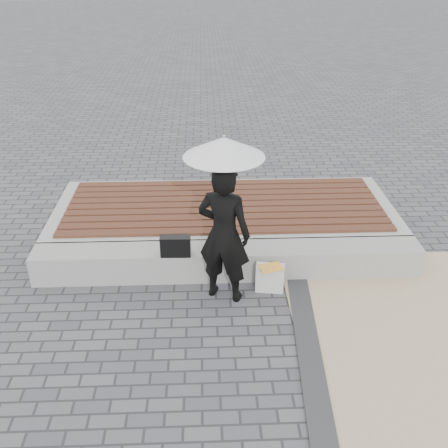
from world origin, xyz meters
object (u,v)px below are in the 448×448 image
at_px(seating_ledge, 228,261).
at_px(handbag, 176,246).
at_px(parasol, 224,147).
at_px(canvas_tote, 270,278).
at_px(woman, 224,234).

relative_size(seating_ledge, handbag, 13.33).
height_order(seating_ledge, handbag, handbag).
height_order(parasol, canvas_tote, parasol).
distance_m(woman, handbag, 0.75).
xyz_separation_m(handbag, canvas_tote, (1.16, -0.23, -0.35)).
xyz_separation_m(woman, parasol, (-0.00, -0.00, 1.06)).
distance_m(woman, parasol, 1.06).
distance_m(seating_ledge, handbag, 0.76).
distance_m(seating_ledge, canvas_tote, 0.64).
xyz_separation_m(parasol, canvas_tote, (0.57, 0.09, -1.75)).
relative_size(seating_ledge, parasol, 4.39).
bearing_deg(seating_ledge, woman, -98.50).
relative_size(handbag, canvas_tote, 1.03).
xyz_separation_m(woman, handbag, (-0.59, 0.32, -0.33)).
relative_size(woman, canvas_tote, 4.74).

